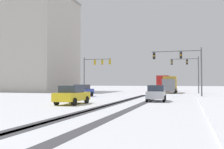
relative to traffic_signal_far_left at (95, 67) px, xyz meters
The scene contains 12 objects.
wheel_track_left_lane 25.71m from the traffic_signal_far_left, 60.92° to the right, with size 0.70×35.31×0.01m, color #424247.
wheel_track_right_lane 24.58m from the traffic_signal_far_left, 66.30° to the right, with size 0.72×35.31×0.01m, color #424247.
wheel_track_center 24.73m from the traffic_signal_far_left, 65.49° to the right, with size 0.73×35.31×0.01m, color #424247.
traffic_signal_far_left is the anchor object (origin of this frame).
traffic_signal_far_right 16.65m from the traffic_signal_far_left, 13.52° to the left, with size 4.89×0.52×6.50m.
traffic_signal_near_right 17.54m from the traffic_signal_far_left, 27.50° to the right, with size 6.56×0.50×6.50m.
car_blue_lead 12.33m from the traffic_signal_far_left, 77.80° to the right, with size 1.94×4.15×1.62m.
car_silver_second 22.28m from the traffic_signal_far_left, 53.28° to the right, with size 1.99×4.18×1.62m.
car_yellow_cab_third 24.58m from the traffic_signal_far_left, 74.27° to the right, with size 1.89×4.13×1.62m.
bus_oncoming 19.38m from the traffic_signal_far_left, 55.68° to the left, with size 2.88×11.06×3.38m.
box_truck_delivery 14.05m from the traffic_signal_far_left, 20.16° to the left, with size 2.32×7.41×3.02m.
office_building_far_left_block 24.02m from the traffic_signal_far_left, 165.08° to the left, with size 27.85×15.68×20.87m.
Camera 1 is at (8.46, -5.90, 1.85)m, focal length 41.89 mm.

